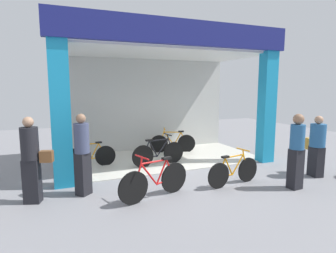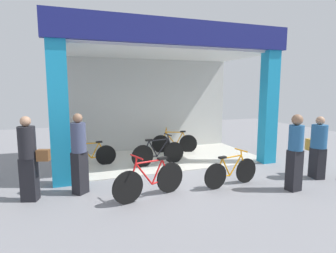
{
  "view_description": "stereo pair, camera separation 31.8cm",
  "coord_description": "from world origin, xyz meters",
  "views": [
    {
      "loc": [
        -3.09,
        -6.78,
        2.29
      ],
      "look_at": [
        0.0,
        0.76,
        1.15
      ],
      "focal_mm": 30.17,
      "sensor_mm": 36.0,
      "label": 1
    },
    {
      "loc": [
        -2.8,
        -6.9,
        2.29
      ],
      "look_at": [
        0.0,
        0.76,
        1.15
      ],
      "focal_mm": 30.17,
      "sensor_mm": 36.0,
      "label": 2
    }
  ],
  "objects": [
    {
      "name": "ground_plane",
      "position": [
        0.0,
        0.0,
        0.0
      ],
      "size": [
        20.61,
        20.61,
        0.0
      ],
      "primitive_type": "plane",
      "color": "gray",
      "rests_on": "ground"
    },
    {
      "name": "shop_facade",
      "position": [
        0.0,
        1.67,
        2.16
      ],
      "size": [
        6.5,
        3.36,
        3.97
      ],
      "color": "beige",
      "rests_on": "ground"
    },
    {
      "name": "bicycle_inside_0",
      "position": [
        0.76,
        2.17,
        0.35
      ],
      "size": [
        1.54,
        0.55,
        0.88
      ],
      "color": "black",
      "rests_on": "ground"
    },
    {
      "name": "bicycle_inside_1",
      "position": [
        -0.28,
        0.81,
        0.37
      ],
      "size": [
        1.66,
        0.46,
        0.91
      ],
      "color": "black",
      "rests_on": "ground"
    },
    {
      "name": "bicycle_inside_2",
      "position": [
        -2.19,
        1.35,
        0.33
      ],
      "size": [
        1.51,
        0.41,
        0.83
      ],
      "color": "black",
      "rests_on": "ground"
    },
    {
      "name": "bicycle_parked_0",
      "position": [
        -1.21,
        -1.48,
        0.37
      ],
      "size": [
        1.65,
        0.57,
        0.94
      ],
      "color": "black",
      "rests_on": "ground"
    },
    {
      "name": "bicycle_parked_1",
      "position": [
        0.76,
        -1.44,
        0.33
      ],
      "size": [
        1.51,
        0.42,
        0.84
      ],
      "color": "black",
      "rests_on": "ground"
    },
    {
      "name": "pedestrian_0",
      "position": [
        3.12,
        -1.67,
        0.82
      ],
      "size": [
        0.43,
        0.65,
        1.57
      ],
      "color": "black",
      "rests_on": "ground"
    },
    {
      "name": "pedestrian_1",
      "position": [
        1.92,
        -2.16,
        0.88
      ],
      "size": [
        0.34,
        0.34,
        1.71
      ],
      "color": "black",
      "rests_on": "ground"
    },
    {
      "name": "pedestrian_2",
      "position": [
        -3.53,
        -0.78,
        0.89
      ],
      "size": [
        0.64,
        0.42,
        1.73
      ],
      "color": "black",
      "rests_on": "ground"
    },
    {
      "name": "pedestrian_3",
      "position": [
        -2.56,
        -0.71,
        0.89
      ],
      "size": [
        0.44,
        0.44,
        1.75
      ],
      "color": "black",
      "rests_on": "ground"
    }
  ]
}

